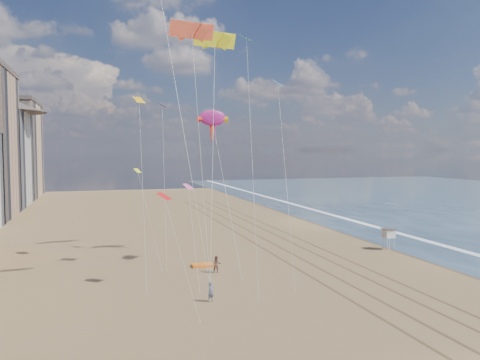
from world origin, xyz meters
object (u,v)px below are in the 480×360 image
kite_flyer_a (211,292)px  kite_flyer_b (217,264)px  lifeguard_stand (388,233)px  grounded_kite (202,265)px  show_kite (213,118)px

kite_flyer_a → kite_flyer_b: (2.80, 9.09, 0.06)m
lifeguard_stand → kite_flyer_a: size_ratio=1.60×
grounded_kite → show_kite: (2.65, 5.80, 16.92)m
grounded_kite → show_kite: bearing=70.8°
lifeguard_stand → grounded_kite: 25.52m
lifeguard_stand → kite_flyer_a: (-27.33, -13.94, -1.28)m
show_kite → kite_flyer_a: size_ratio=11.90×
lifeguard_stand → grounded_kite: bearing=-176.4°
grounded_kite → kite_flyer_b: bearing=-69.6°
lifeguard_stand → kite_flyer_b: size_ratio=1.50×
show_kite → kite_flyer_a: 24.73m
lifeguard_stand → show_kite: 27.50m
show_kite → kite_flyer_b: size_ratio=11.12×
grounded_kite → kite_flyer_a: kite_flyer_a is taller
kite_flyer_a → grounded_kite: bearing=59.1°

